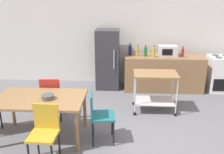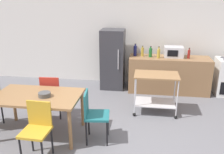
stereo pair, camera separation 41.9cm
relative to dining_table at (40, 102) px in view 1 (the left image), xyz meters
name	(u,v)px [view 1 (the left image)]	position (x,y,z in m)	size (l,w,h in m)	color
ground_plane	(130,146)	(1.53, -0.21, -0.67)	(12.00, 12.00, 0.00)	slate
back_wall	(129,31)	(1.53, 2.99, 0.78)	(8.40, 0.12, 2.90)	silver
kitchen_counter	(163,73)	(2.43, 2.39, -0.22)	(2.00, 0.64, 0.90)	olive
dining_table	(40,102)	(0.00, 0.00, 0.00)	(1.50, 0.90, 0.75)	olive
chair_red	(52,95)	(0.01, 0.65, -0.15)	(0.42, 0.42, 0.89)	#B72D23
chair_teal	(99,114)	(1.00, -0.08, -0.15)	(0.44, 0.44, 0.89)	#1E666B
chair_mustard	(44,130)	(0.26, -0.64, -0.15)	(0.42, 0.42, 0.89)	gold
stove_oven	(220,74)	(3.88, 2.41, -0.22)	(0.60, 0.61, 0.92)	white
refrigerator	(108,59)	(0.98, 2.49, 0.10)	(0.60, 0.63, 1.55)	#333338
kitchen_cart	(155,86)	(2.07, 1.15, -0.10)	(0.91, 0.57, 0.85)	olive
bottle_soy_sauce	(130,50)	(1.56, 2.46, 0.36)	(0.08, 0.08, 0.31)	navy
bottle_sparkling_water	(137,51)	(1.75, 2.43, 0.34)	(0.07, 0.07, 0.26)	gold
bottle_olive_oil	(145,52)	(1.95, 2.38, 0.35)	(0.08, 0.08, 0.27)	#1E6628
bottle_sesame_oil	(154,52)	(2.14, 2.30, 0.35)	(0.08, 0.08, 0.29)	gold
microwave	(168,51)	(2.52, 2.46, 0.36)	(0.46, 0.35, 0.26)	silver
bottle_vinegar	(183,53)	(2.87, 2.36, 0.34)	(0.06, 0.06, 0.26)	maroon
fruit_bowl	(48,97)	(0.16, -0.04, 0.12)	(0.21, 0.21, 0.07)	#4C4C4C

